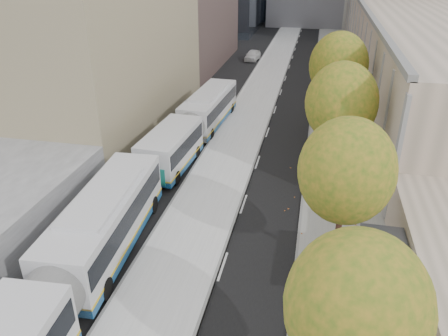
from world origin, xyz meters
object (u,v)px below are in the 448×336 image
(bus_near, at_px, (69,274))
(bus_far, at_px, (195,123))
(bus_shelter, at_px, (391,264))
(distant_car, at_px, (253,55))

(bus_near, xyz_separation_m, bus_far, (0.27, 18.78, -0.11))
(bus_shelter, distance_m, bus_far, 20.48)
(bus_far, bearing_deg, bus_shelter, -48.13)
(bus_near, bearing_deg, bus_shelter, 8.51)
(bus_shelter, relative_size, bus_far, 0.25)
(bus_far, relative_size, distant_car, 4.17)
(bus_far, bearing_deg, bus_near, -87.70)
(bus_near, distance_m, distant_car, 48.75)
(bus_shelter, xyz_separation_m, bus_near, (-13.08, -2.81, -0.52))
(bus_shelter, bearing_deg, bus_far, 128.74)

